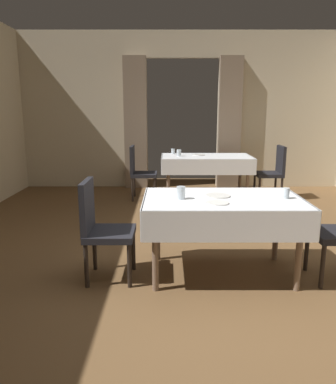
% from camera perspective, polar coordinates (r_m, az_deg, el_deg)
% --- Properties ---
extents(ground, '(10.08, 10.08, 0.00)m').
position_cam_1_polar(ground, '(3.69, 4.60, -12.31)').
color(ground, brown).
extents(wall_back, '(6.40, 0.27, 3.00)m').
position_cam_1_polar(wall_back, '(7.52, 2.30, 12.30)').
color(wall_back, beige).
rests_on(wall_back, ground).
extents(dining_table_mid, '(1.47, 0.92, 0.75)m').
position_cam_1_polar(dining_table_mid, '(3.50, 8.40, -2.35)').
color(dining_table_mid, '#7A604C').
rests_on(dining_table_mid, ground).
extents(dining_table_far, '(1.57, 0.89, 0.75)m').
position_cam_1_polar(dining_table_far, '(6.57, 5.94, 4.72)').
color(dining_table_far, '#7A604C').
rests_on(dining_table_far, ground).
extents(chair_mid_left, '(0.44, 0.44, 0.93)m').
position_cam_1_polar(chair_mid_left, '(3.47, -10.13, -5.02)').
color(chair_mid_left, black).
rests_on(chair_mid_left, ground).
extents(chair_far_left, '(0.45, 0.44, 0.93)m').
position_cam_1_polar(chair_far_left, '(6.50, -4.33, 3.39)').
color(chair_far_left, black).
rests_on(chair_far_left, ground).
extents(chair_far_right, '(0.44, 0.44, 0.93)m').
position_cam_1_polar(chair_far_right, '(6.76, 15.87, 3.29)').
color(chair_far_right, black).
rests_on(chair_far_right, ground).
extents(glass_mid_a, '(0.08, 0.08, 0.12)m').
position_cam_1_polar(glass_mid_a, '(3.38, 2.06, -0.12)').
color(glass_mid_a, silver).
rests_on(glass_mid_a, dining_table_mid).
extents(plate_mid_b, '(0.23, 0.23, 0.01)m').
position_cam_1_polar(plate_mid_b, '(3.53, 7.68, -0.56)').
color(plate_mid_b, white).
rests_on(plate_mid_b, dining_table_mid).
extents(plate_mid_c, '(0.20, 0.20, 0.01)m').
position_cam_1_polar(plate_mid_c, '(3.27, 7.65, -1.63)').
color(plate_mid_c, white).
rests_on(plate_mid_c, dining_table_mid).
extents(glass_mid_d, '(0.06, 0.06, 0.10)m').
position_cam_1_polar(glass_mid_d, '(3.57, 17.62, -0.18)').
color(glass_mid_d, silver).
rests_on(glass_mid_d, dining_table_mid).
extents(glass_far_a, '(0.06, 0.06, 0.10)m').
position_cam_1_polar(glass_far_a, '(6.81, 0.85, 6.23)').
color(glass_far_a, silver).
rests_on(glass_far_a, dining_table_far).
extents(plate_far_b, '(0.21, 0.21, 0.01)m').
position_cam_1_polar(plate_far_b, '(6.66, 4.77, 5.68)').
color(plate_far_b, white).
rests_on(plate_far_b, dining_table_far).
extents(glass_far_c, '(0.08, 0.08, 0.12)m').
position_cam_1_polar(glass_far_c, '(6.48, 1.75, 6.00)').
color(glass_far_c, silver).
rests_on(glass_far_c, dining_table_far).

